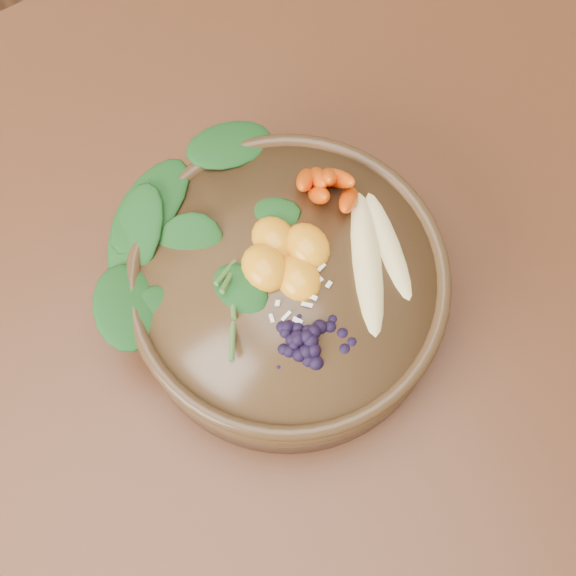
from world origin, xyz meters
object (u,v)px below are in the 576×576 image
mandarin_cluster (286,251)px  blueberry_pile (307,332)px  dining_table (48,442)px  banana_halves (379,248)px  stoneware_bowl (288,292)px  kale_heap (224,216)px  carrot_cluster (327,168)px

mandarin_cluster → blueberry_pile: (-0.02, -0.08, 0.00)m
dining_table → mandarin_cluster: 0.34m
banana_halves → blueberry_pile: size_ratio=1.14×
stoneware_bowl → banana_halves: size_ratio=1.89×
kale_heap → blueberry_pile: 0.13m
banana_halves → mandarin_cluster: size_ratio=1.67×
kale_heap → blueberry_pile: (0.01, -0.13, -0.00)m
banana_halves → mandarin_cluster: bearing=170.3°
dining_table → banana_halves: 0.41m
stoneware_bowl → carrot_cluster: (0.08, 0.06, 0.08)m
carrot_cluster → mandarin_cluster: carrot_cluster is taller
carrot_cluster → blueberry_pile: bearing=-109.5°
dining_table → blueberry_pile: bearing=-18.4°
banana_halves → carrot_cluster: bearing=113.1°
banana_halves → mandarin_cluster: 0.08m
kale_heap → mandarin_cluster: size_ratio=2.07×
dining_table → kale_heap: 0.32m
dining_table → blueberry_pile: (0.26, -0.09, 0.19)m
stoneware_bowl → kale_heap: bearing=108.1°
stoneware_bowl → carrot_cluster: 0.12m
blueberry_pile → stoneware_bowl: bearing=74.1°
kale_heap → banana_halves: 0.14m
kale_heap → mandarin_cluster: 0.06m
dining_table → kale_heap: kale_heap is taller
stoneware_bowl → blueberry_pile: blueberry_pile is taller
kale_heap → dining_table: bearing=-170.2°
dining_table → mandarin_cluster: (0.29, -0.01, 0.19)m
kale_heap → banana_halves: bearing=-42.3°
dining_table → carrot_cluster: carrot_cluster is taller
mandarin_cluster → carrot_cluster: bearing=31.4°
blueberry_pile → mandarin_cluster: bearing=71.9°
kale_heap → banana_halves: kale_heap is taller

